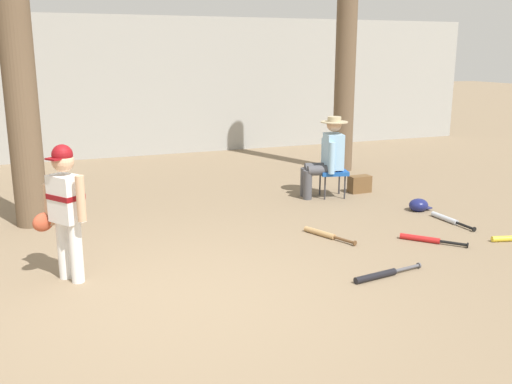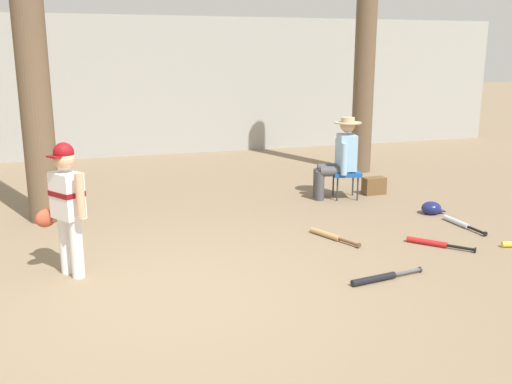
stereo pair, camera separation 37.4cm
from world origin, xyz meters
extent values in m
plane|color=#7F6B51|center=(0.00, 0.00, 0.00)|extent=(60.00, 60.00, 0.00)
cube|color=#9E9E99|center=(0.00, 7.50, 1.42)|extent=(18.00, 0.36, 2.83)
cone|color=brown|center=(-1.17, 2.92, 0.00)|extent=(0.50, 0.50, 0.23)
cylinder|color=brown|center=(4.18, 4.50, 2.29)|extent=(0.36, 0.36, 4.57)
cone|color=brown|center=(4.18, 4.50, 0.00)|extent=(0.56, 0.56, 0.22)
cylinder|color=white|center=(-0.80, 0.78, 0.29)|extent=(0.12, 0.12, 0.58)
cylinder|color=white|center=(-0.90, 0.93, 0.29)|extent=(0.12, 0.12, 0.58)
cube|color=white|center=(-0.85, 0.85, 0.80)|extent=(0.33, 0.36, 0.44)
cube|color=maroon|center=(-0.85, 0.85, 0.82)|extent=(0.35, 0.37, 0.05)
sphere|color=tan|center=(-0.85, 0.85, 1.15)|extent=(0.20, 0.20, 0.20)
sphere|color=maroon|center=(-0.85, 0.85, 1.21)|extent=(0.19, 0.19, 0.19)
cube|color=maroon|center=(-0.92, 0.80, 1.19)|extent=(0.16, 0.17, 0.02)
cylinder|color=tan|center=(-0.73, 0.64, 0.84)|extent=(0.11, 0.11, 0.42)
cylinder|color=tan|center=(-1.00, 1.00, 0.72)|extent=(0.11, 0.11, 0.40)
ellipsoid|color=#AD472D|center=(-1.06, 0.99, 0.56)|extent=(0.25, 0.22, 0.18)
cube|color=#194C9E|center=(3.03, 2.78, 0.38)|extent=(0.48, 0.48, 0.06)
cylinder|color=#333338|center=(2.85, 2.67, 0.19)|extent=(0.02, 0.02, 0.38)
cylinder|color=#333338|center=(2.92, 2.96, 0.19)|extent=(0.02, 0.02, 0.38)
cylinder|color=#333338|center=(3.14, 2.60, 0.19)|extent=(0.02, 0.02, 0.38)
cylinder|color=#333338|center=(3.21, 2.89, 0.19)|extent=(0.02, 0.02, 0.38)
cylinder|color=#47474C|center=(2.62, 2.78, 0.21)|extent=(0.13, 0.13, 0.43)
cylinder|color=#47474C|center=(2.66, 2.97, 0.21)|extent=(0.13, 0.13, 0.43)
cylinder|color=#47474C|center=(2.81, 2.73, 0.43)|extent=(0.42, 0.24, 0.15)
cylinder|color=#47474C|center=(2.86, 2.93, 0.43)|extent=(0.42, 0.24, 0.15)
cube|color=#8CB7D8|center=(3.03, 2.78, 0.69)|extent=(0.32, 0.41, 0.52)
cylinder|color=#8CB7D8|center=(2.90, 2.59, 0.63)|extent=(0.11, 0.11, 0.46)
cylinder|color=#8CB7D8|center=(3.00, 3.01, 0.63)|extent=(0.11, 0.11, 0.46)
sphere|color=tan|center=(3.03, 2.78, 1.09)|extent=(0.22, 0.22, 0.22)
cylinder|color=tan|center=(3.03, 2.78, 1.12)|extent=(0.40, 0.40, 0.02)
cylinder|color=tan|center=(3.03, 2.78, 1.16)|extent=(0.20, 0.20, 0.09)
cube|color=brown|center=(3.56, 2.87, 0.13)|extent=(0.34, 0.19, 0.26)
cylinder|color=red|center=(2.95, 0.58, 0.03)|extent=(0.35, 0.38, 0.07)
cylinder|color=black|center=(3.20, 0.30, 0.03)|extent=(0.22, 0.24, 0.03)
cylinder|color=black|center=(3.30, 0.19, 0.03)|extent=(0.05, 0.05, 0.06)
cylinder|color=#B7BCC6|center=(3.77, 1.15, 0.03)|extent=(0.08, 0.45, 0.07)
cylinder|color=black|center=(3.78, 0.77, 0.03)|extent=(0.04, 0.30, 0.03)
cylinder|color=black|center=(3.78, 0.62, 0.03)|extent=(0.06, 0.02, 0.06)
cylinder|color=tan|center=(1.98, 1.19, 0.03)|extent=(0.22, 0.44, 0.07)
cylinder|color=brown|center=(2.12, 0.84, 0.03)|extent=(0.14, 0.29, 0.03)
cylinder|color=brown|center=(2.17, 0.71, 0.03)|extent=(0.06, 0.04, 0.06)
cylinder|color=black|center=(1.85, -0.21, 0.03)|extent=(0.49, 0.13, 0.07)
cylinder|color=#4C4C51|center=(2.25, -0.15, 0.03)|extent=(0.32, 0.08, 0.03)
cylinder|color=#4C4C51|center=(2.41, -0.13, 0.03)|extent=(0.02, 0.06, 0.06)
ellipsoid|color=navy|center=(3.75, 1.65, 0.08)|extent=(0.27, 0.24, 0.18)
cube|color=navy|center=(3.87, 1.65, 0.04)|extent=(0.11, 0.13, 0.02)
camera|label=1|loc=(-1.09, -4.53, 2.11)|focal=40.09mm
camera|label=2|loc=(-0.74, -4.66, 2.11)|focal=40.09mm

